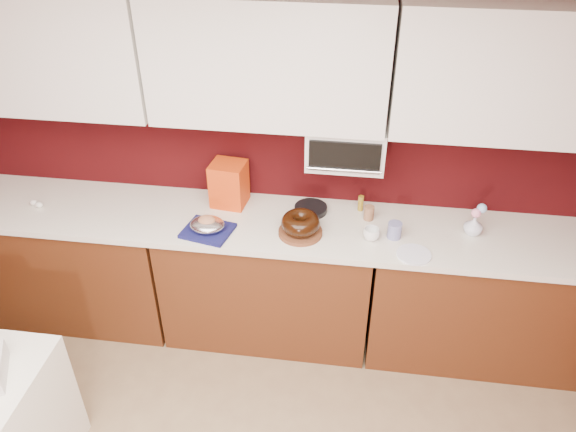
% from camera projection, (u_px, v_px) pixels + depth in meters
% --- Properties ---
extents(ceiling, '(4.00, 4.50, 0.02)m').
position_uv_depth(ceiling, '(52.00, 92.00, 0.95)').
color(ceiling, white).
rests_on(ceiling, wall_back).
extents(wall_back, '(4.00, 0.02, 2.50)m').
position_uv_depth(wall_back, '(274.00, 147.00, 3.49)').
color(wall_back, '#360708').
rests_on(wall_back, floor).
extents(base_cabinet_left, '(1.31, 0.58, 0.86)m').
position_uv_depth(base_cabinet_left, '(77.00, 262.00, 3.85)').
color(base_cabinet_left, '#552811').
rests_on(base_cabinet_left, floor).
extents(base_cabinet_center, '(1.31, 0.58, 0.86)m').
position_uv_depth(base_cabinet_center, '(268.00, 280.00, 3.70)').
color(base_cabinet_center, '#552811').
rests_on(base_cabinet_center, floor).
extents(base_cabinet_right, '(1.31, 0.58, 0.86)m').
position_uv_depth(base_cabinet_right, '(476.00, 299.00, 3.55)').
color(base_cabinet_right, '#552811').
rests_on(base_cabinet_right, floor).
extents(countertop, '(4.00, 0.62, 0.04)m').
position_uv_depth(countertop, '(267.00, 224.00, 3.45)').
color(countertop, silver).
rests_on(countertop, base_cabinet_center).
extents(upper_cabinet_left, '(1.31, 0.33, 0.70)m').
position_uv_depth(upper_cabinet_left, '(35.00, 50.00, 3.17)').
color(upper_cabinet_left, white).
rests_on(upper_cabinet_left, wall_back).
extents(upper_cabinet_center, '(1.31, 0.33, 0.70)m').
position_uv_depth(upper_cabinet_center, '(267.00, 61.00, 3.02)').
color(upper_cabinet_center, white).
rests_on(upper_cabinet_center, wall_back).
extents(upper_cabinet_right, '(1.31, 0.33, 0.70)m').
position_uv_depth(upper_cabinet_right, '(524.00, 73.00, 2.87)').
color(upper_cabinet_right, white).
rests_on(upper_cabinet_right, wall_back).
extents(toaster_oven, '(0.45, 0.30, 0.25)m').
position_uv_depth(toaster_oven, '(346.00, 144.00, 3.25)').
color(toaster_oven, white).
rests_on(toaster_oven, upper_cabinet_center).
extents(toaster_oven_door, '(0.40, 0.02, 0.18)m').
position_uv_depth(toaster_oven_door, '(345.00, 157.00, 3.12)').
color(toaster_oven_door, black).
rests_on(toaster_oven_door, toaster_oven).
extents(toaster_oven_handle, '(0.42, 0.02, 0.02)m').
position_uv_depth(toaster_oven_handle, '(344.00, 170.00, 3.15)').
color(toaster_oven_handle, silver).
rests_on(toaster_oven_handle, toaster_oven).
extents(cake_base, '(0.34, 0.34, 0.02)m').
position_uv_depth(cake_base, '(300.00, 232.00, 3.32)').
color(cake_base, brown).
rests_on(cake_base, countertop).
extents(bundt_cake, '(0.24, 0.24, 0.09)m').
position_uv_depth(bundt_cake, '(301.00, 223.00, 3.28)').
color(bundt_cake, black).
rests_on(bundt_cake, cake_base).
extents(navy_towel, '(0.32, 0.29, 0.02)m').
position_uv_depth(navy_towel, '(208.00, 231.00, 3.33)').
color(navy_towel, '#14164E').
rests_on(navy_towel, countertop).
extents(foil_ham_nest, '(0.22, 0.19, 0.08)m').
position_uv_depth(foil_ham_nest, '(207.00, 225.00, 3.31)').
color(foil_ham_nest, silver).
rests_on(foil_ham_nest, navy_towel).
extents(roasted_ham, '(0.12, 0.11, 0.07)m').
position_uv_depth(roasted_ham, '(207.00, 221.00, 3.29)').
color(roasted_ham, '#B77753').
rests_on(roasted_ham, foil_ham_nest).
extents(pandoro_box, '(0.23, 0.21, 0.29)m').
position_uv_depth(pandoro_box, '(229.00, 184.00, 3.52)').
color(pandoro_box, red).
rests_on(pandoro_box, countertop).
extents(dark_pan, '(0.26, 0.26, 0.04)m').
position_uv_depth(dark_pan, '(311.00, 209.00, 3.52)').
color(dark_pan, black).
rests_on(dark_pan, countertop).
extents(coffee_mug, '(0.11, 0.11, 0.09)m').
position_uv_depth(coffee_mug, '(372.00, 233.00, 3.26)').
color(coffee_mug, white).
rests_on(coffee_mug, countertop).
extents(blue_jar, '(0.11, 0.11, 0.10)m').
position_uv_depth(blue_jar, '(395.00, 230.00, 3.27)').
color(blue_jar, navy).
rests_on(blue_jar, countertop).
extents(flower_vase, '(0.11, 0.11, 0.13)m').
position_uv_depth(flower_vase, '(474.00, 225.00, 3.29)').
color(flower_vase, silver).
rests_on(flower_vase, countertop).
extents(flower_pink, '(0.06, 0.06, 0.06)m').
position_uv_depth(flower_pink, '(476.00, 213.00, 3.24)').
color(flower_pink, pink).
rests_on(flower_pink, flower_vase).
extents(flower_blue, '(0.06, 0.06, 0.06)m').
position_uv_depth(flower_blue, '(482.00, 208.00, 3.24)').
color(flower_blue, '#96C1F0').
rests_on(flower_blue, flower_vase).
extents(china_plate, '(0.23, 0.23, 0.01)m').
position_uv_depth(china_plate, '(414.00, 255.00, 3.15)').
color(china_plate, white).
rests_on(china_plate, countertop).
extents(amber_bottle, '(0.04, 0.04, 0.10)m').
position_uv_depth(amber_bottle, '(361.00, 203.00, 3.51)').
color(amber_bottle, olive).
rests_on(amber_bottle, countertop).
extents(paper_cup, '(0.07, 0.07, 0.09)m').
position_uv_depth(paper_cup, '(369.00, 213.00, 3.43)').
color(paper_cup, brown).
rests_on(paper_cup, countertop).
extents(egg_left, '(0.06, 0.05, 0.04)m').
position_uv_depth(egg_left, '(34.00, 203.00, 3.57)').
color(egg_left, silver).
rests_on(egg_left, countertop).
extents(egg_right, '(0.06, 0.05, 0.04)m').
position_uv_depth(egg_right, '(39.00, 205.00, 3.55)').
color(egg_right, silver).
rests_on(egg_right, countertop).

